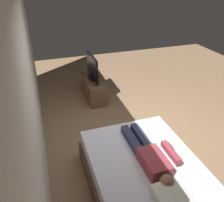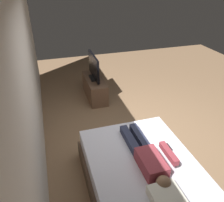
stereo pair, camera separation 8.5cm
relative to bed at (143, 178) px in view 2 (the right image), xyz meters
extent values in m
plane|color=#8C6B4C|center=(1.06, -0.37, -0.26)|extent=(10.00, 10.00, 0.00)
cube|color=silver|center=(1.46, 1.34, 1.14)|extent=(6.40, 0.10, 2.80)
cube|color=brown|center=(0.00, 0.00, -0.11)|extent=(1.95, 1.48, 0.30)
cube|color=white|center=(0.00, 0.00, 0.16)|extent=(1.87, 1.40, 0.24)
cube|color=#993842|center=(-0.10, -0.04, 0.37)|extent=(0.48, 0.28, 0.18)
sphere|color=#936B4C|center=(-0.43, -0.04, 0.37)|extent=(0.18, 0.18, 0.18)
cube|color=#2D334C|center=(0.44, -0.12, 0.33)|extent=(0.60, 0.11, 0.11)
cube|color=#2D334C|center=(0.44, 0.04, 0.33)|extent=(0.60, 0.11, 0.11)
cube|color=#993842|center=(-0.04, -0.32, 0.41)|extent=(0.40, 0.08, 0.08)
cube|color=black|center=(0.18, -0.46, 0.29)|extent=(0.15, 0.04, 0.02)
cube|color=brown|center=(2.90, 0.00, -0.01)|extent=(1.10, 0.40, 0.50)
cube|color=black|center=(2.90, 0.00, 0.26)|extent=(0.32, 0.20, 0.05)
cube|color=black|center=(2.90, 0.00, 0.56)|extent=(0.88, 0.05, 0.54)
camera|label=1|loc=(-1.93, 1.13, 2.50)|focal=36.32mm
camera|label=2|loc=(-1.96, 1.05, 2.50)|focal=36.32mm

